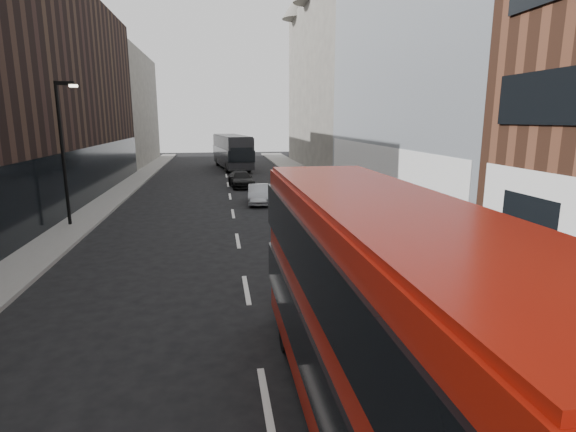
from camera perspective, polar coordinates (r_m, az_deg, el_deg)
name	(u,v)px	position (r m, az deg, el deg)	size (l,w,h in m)	color
sidewalk_right	(336,195)	(32.18, 6.15, 2.66)	(3.00, 80.00, 0.15)	slate
sidewalk_left	(108,201)	(31.93, -21.84, 1.77)	(2.00, 80.00, 0.15)	slate
building_modern_block	(422,41)	(29.67, 16.70, 20.50)	(5.03, 22.00, 20.00)	#B0B5BB
building_victorian	(328,79)	(51.29, 5.07, 16.95)	(6.50, 24.00, 21.00)	#5E5953
building_left_mid	(66,96)	(37.26, -26.38, 13.48)	(5.00, 24.00, 14.00)	black
building_left_far	(126,109)	(58.64, -19.92, 12.60)	(5.00, 20.00, 13.00)	#5E5953
street_lamp	(63,144)	(24.82, -26.62, 8.18)	(1.06, 0.22, 7.00)	black
red_bus	(381,314)	(7.49, 11.69, -12.09)	(2.45, 10.38, 4.19)	#B5190B
grey_bus	(232,151)	(49.95, -7.13, 8.20)	(4.17, 11.56, 3.66)	black
car_a	(317,216)	(21.87, 3.66, 0.02)	(1.80, 4.48, 1.53)	black
car_b	(258,194)	(29.19, -3.79, 2.80)	(1.30, 3.72, 1.22)	gray
car_c	(241,179)	(36.50, -5.98, 4.66)	(1.74, 4.28, 1.24)	black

